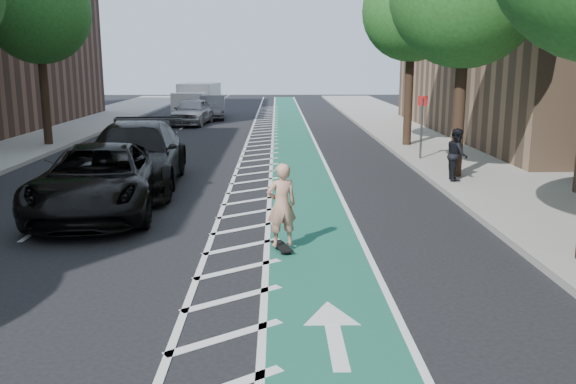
{
  "coord_description": "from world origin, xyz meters",
  "views": [
    {
      "loc": [
        2.22,
        -10.57,
        3.72
      ],
      "look_at": [
        2.44,
        1.62,
        1.1
      ],
      "focal_mm": 38.0,
      "sensor_mm": 36.0,
      "label": 1
    }
  ],
  "objects_px": {
    "skateboarder": "(282,205)",
    "barrel_a": "(84,208)",
    "suv_far": "(135,156)",
    "suv_near": "(100,179)"
  },
  "relations": [
    {
      "from": "skateboarder",
      "to": "barrel_a",
      "type": "relative_size",
      "value": 1.77
    },
    {
      "from": "skateboarder",
      "to": "suv_near",
      "type": "distance_m",
      "value": 5.57
    },
    {
      "from": "suv_far",
      "to": "suv_near",
      "type": "bearing_deg",
      "value": -96.63
    },
    {
      "from": "skateboarder",
      "to": "suv_near",
      "type": "xyz_separation_m",
      "value": [
        -4.51,
        3.26,
        -0.1
      ]
    },
    {
      "from": "suv_far",
      "to": "barrel_a",
      "type": "bearing_deg",
      "value": -95.55
    },
    {
      "from": "skateboarder",
      "to": "barrel_a",
      "type": "bearing_deg",
      "value": -40.26
    },
    {
      "from": "suv_near",
      "to": "suv_far",
      "type": "height_order",
      "value": "suv_far"
    },
    {
      "from": "suv_near",
      "to": "suv_far",
      "type": "distance_m",
      "value": 3.11
    },
    {
      "from": "barrel_a",
      "to": "suv_near",
      "type": "bearing_deg",
      "value": 90.43
    },
    {
      "from": "suv_far",
      "to": "barrel_a",
      "type": "distance_m",
      "value": 4.53
    }
  ]
}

